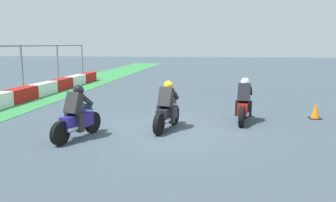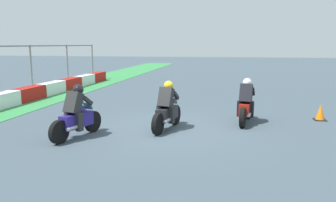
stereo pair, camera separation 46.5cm
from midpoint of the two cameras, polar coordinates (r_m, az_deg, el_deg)
ground_plane at (r=10.53m, az=-0.94°, el=-4.83°), size 120.00×120.00×0.00m
rider_lane_a at (r=11.60m, az=11.65°, el=-0.53°), size 2.03×0.61×1.51m
rider_lane_b at (r=10.40m, az=-1.44°, el=-1.49°), size 2.02×0.63×1.51m
rider_lane_c at (r=9.78m, az=-16.52°, el=-2.61°), size 2.00×0.70×1.51m
traffic_cone at (r=12.98m, az=22.82°, el=-1.65°), size 0.40×0.40×0.56m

